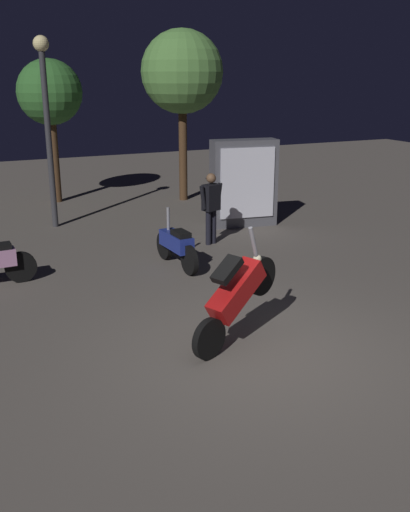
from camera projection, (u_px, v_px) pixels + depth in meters
name	position (u px, v px, depth m)	size (l,w,h in m)	color
ground_plane	(263.00, 353.00, 7.73)	(40.00, 40.00, 0.00)	#605951
motorcycle_red_foreground	(236.00, 294.00, 7.75)	(1.57, 0.74, 1.63)	black
motorcycle_blue_parked_right	(176.00, 245.00, 11.07)	(0.36, 1.66, 1.11)	black
person_rider_beside	(211.00, 203.00, 12.41)	(0.65, 0.34, 1.57)	black
streetlamp_near	(46.00, 107.00, 13.27)	(0.36, 0.36, 4.41)	#38383D
tree_left_bg	(182.00, 73.00, 16.06)	(2.31, 2.31, 4.80)	#4C331E
tree_center_bg	(50.00, 94.00, 15.95)	(1.80, 1.80, 4.00)	#4C331E
kiosk_billboard	(244.00, 183.00, 13.91)	(1.66, 0.76, 2.10)	#595960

